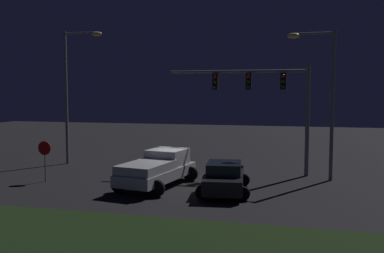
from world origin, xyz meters
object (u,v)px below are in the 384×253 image
object	(u,v)px
car_sedan	(224,177)
street_lamp_left	(73,82)
stop_sign	(45,153)
pickup_truck	(159,167)
street_lamp_right	(323,87)
traffic_signal_gantry	(265,92)

from	to	relation	value
car_sedan	street_lamp_left	size ratio (longest dim) A/B	0.51
car_sedan	stop_sign	bearing A→B (deg)	82.95
street_lamp_left	pickup_truck	bearing A→B (deg)	-33.46
pickup_truck	street_lamp_right	xyz separation A→B (m)	(8.29, 3.60, 4.17)
pickup_truck	stop_sign	bearing A→B (deg)	104.89
street_lamp_right	stop_sign	bearing A→B (deg)	-164.20
traffic_signal_gantry	street_lamp_left	world-z (taller)	street_lamp_left
traffic_signal_gantry	stop_sign	world-z (taller)	traffic_signal_gantry
pickup_truck	street_lamp_right	distance (m)	9.95
street_lamp_left	stop_sign	xyz separation A→B (m)	(1.40, -5.63, -4.01)
street_lamp_left	street_lamp_right	size ratio (longest dim) A/B	1.09
pickup_truck	street_lamp_right	world-z (taller)	street_lamp_right
pickup_truck	stop_sign	size ratio (longest dim) A/B	2.54
pickup_truck	traffic_signal_gantry	distance (m)	7.85
pickup_truck	street_lamp_left	bearing A→B (deg)	66.60
pickup_truck	car_sedan	bearing A→B (deg)	-89.90
street_lamp_right	stop_sign	size ratio (longest dim) A/B	3.69
pickup_truck	traffic_signal_gantry	bearing A→B (deg)	-38.08
pickup_truck	traffic_signal_gantry	xyz separation A→B (m)	(5.08, 4.55, 3.90)
pickup_truck	street_lamp_left	size ratio (longest dim) A/B	0.63
pickup_truck	car_sedan	xyz separation A→B (m)	(3.57, -0.63, -0.26)
street_lamp_right	stop_sign	distance (m)	15.60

